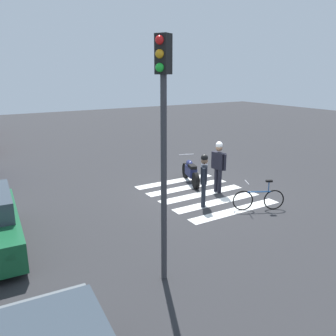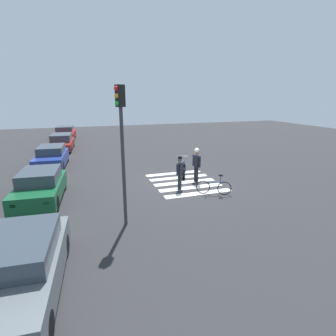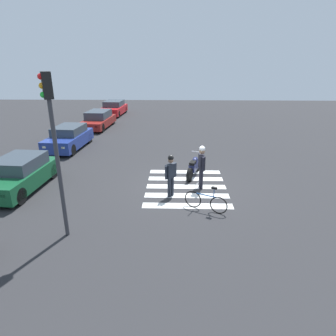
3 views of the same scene
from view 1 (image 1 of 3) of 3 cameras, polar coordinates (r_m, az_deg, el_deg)
ground_plane at (r=12.59m, az=5.58°, el=-4.29°), size 60.00×60.00×0.00m
police_motorcycle at (r=13.68m, az=3.72°, el=-0.64°), size 1.99×0.91×1.03m
leaning_bicycle at (r=11.39m, az=14.66°, el=-4.95°), size 0.79×1.49×0.99m
officer_on_foot at (r=11.19m, az=5.91°, el=-1.44°), size 0.53×0.45×1.75m
officer_by_motorcycle at (r=12.56m, az=8.29°, el=0.84°), size 0.69×0.26×1.88m
crosswalk_stripes at (r=12.59m, az=5.58°, el=-4.27°), size 4.05×3.44×0.01m
traffic_light_pole at (r=6.58m, az=-0.78°, el=6.71°), size 0.33×0.36×4.90m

